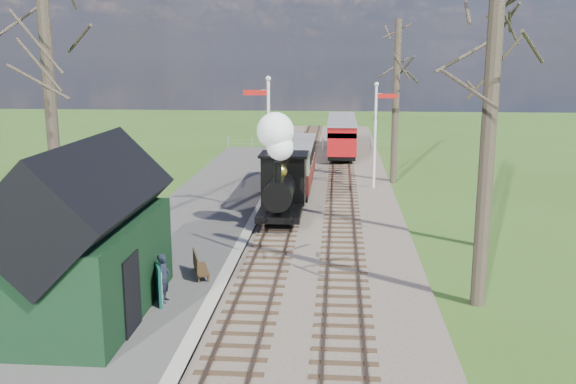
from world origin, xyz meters
The scene contains 18 objects.
distant_hills centered at (1.40, 64.38, -16.21)m, with size 114.40×48.00×22.02m.
ballast_bed centered at (1.30, 22.00, 0.05)m, with size 8.00×60.00×0.10m, color brown.
track_near centered at (0.00, 22.00, 0.10)m, with size 1.60×60.00×0.15m.
track_far centered at (2.60, 22.00, 0.10)m, with size 1.60×60.00×0.15m.
platform centered at (-3.50, 14.00, 0.10)m, with size 5.00×44.00×0.20m, color #474442.
coping_strip centered at (-1.20, 14.00, 0.10)m, with size 0.40×44.00×0.21m, color #B2AD9E.
station_shed centered at (-4.30, 4.00, 2.27)m, with size 3.25×6.30×4.78m.
semaphore_near centered at (-0.77, 16.00, 3.62)m, with size 1.22×0.24×6.22m.
semaphore_far centered at (4.37, 22.00, 3.35)m, with size 1.22×0.24×5.72m.
bare_trees centered at (1.33, 10.10, 5.21)m, with size 15.51×22.39×12.00m.
fence_line centered at (0.30, 36.00, 0.55)m, with size 12.60×0.08×1.00m.
locomotive centered at (-0.01, 14.48, 2.17)m, with size 1.89×4.42×4.73m.
coach centered at (0.00, 20.55, 1.59)m, with size 2.21×7.57×2.32m.
red_carriage_a centered at (2.60, 31.42, 1.45)m, with size 1.99×4.93×2.10m.
red_carriage_b centered at (2.60, 36.92, 1.45)m, with size 1.99×4.93×2.10m.
sign_board centered at (-2.61, 4.82, 0.76)m, with size 0.36×0.74×1.12m.
bench centered at (-2.01, 7.20, 0.56)m, with size 0.79×1.39×0.76m.
person centered at (-2.51, 5.01, 0.91)m, with size 0.52×0.34×1.42m, color #191F2E.
Camera 1 is at (2.38, -11.97, 7.16)m, focal length 40.00 mm.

